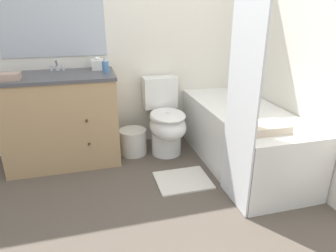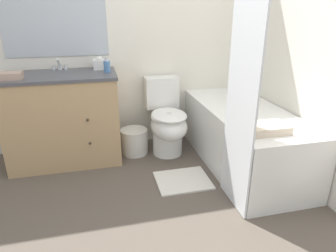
{
  "view_description": "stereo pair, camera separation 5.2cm",
  "coord_description": "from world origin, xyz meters",
  "px_view_note": "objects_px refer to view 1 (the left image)",
  "views": [
    {
      "loc": [
        -0.46,
        -1.46,
        1.42
      ],
      "look_at": [
        0.14,
        0.75,
        0.52
      ],
      "focal_mm": 32.0,
      "sensor_mm": 36.0,
      "label": 1
    },
    {
      "loc": [
        -0.41,
        -1.47,
        1.42
      ],
      "look_at": [
        0.14,
        0.75,
        0.52
      ],
      "focal_mm": 32.0,
      "sensor_mm": 36.0,
      "label": 2
    }
  ],
  "objects_px": {
    "vanity_cabinet": "(62,119)",
    "hand_towel_folded": "(7,77)",
    "bathtub": "(242,136)",
    "sink_faucet": "(57,67)",
    "wastebasket": "(133,142)",
    "tissue_box": "(98,64)",
    "toilet": "(166,121)",
    "bath_towel_folded": "(266,127)",
    "bath_mat": "(183,180)",
    "soap_dispenser": "(105,66)"
  },
  "relations": [
    {
      "from": "bath_mat",
      "to": "hand_towel_folded",
      "type": "bearing_deg",
      "value": 158.38
    },
    {
      "from": "wastebasket",
      "to": "hand_towel_folded",
      "type": "distance_m",
      "value": 1.29
    },
    {
      "from": "vanity_cabinet",
      "to": "wastebasket",
      "type": "height_order",
      "value": "vanity_cabinet"
    },
    {
      "from": "toilet",
      "to": "bathtub",
      "type": "bearing_deg",
      "value": -33.37
    },
    {
      "from": "wastebasket",
      "to": "bath_towel_folded",
      "type": "bearing_deg",
      "value": -49.69
    },
    {
      "from": "hand_towel_folded",
      "to": "bath_towel_folded",
      "type": "height_order",
      "value": "hand_towel_folded"
    },
    {
      "from": "toilet",
      "to": "tissue_box",
      "type": "relative_size",
      "value": 5.58
    },
    {
      "from": "toilet",
      "to": "bath_towel_folded",
      "type": "xyz_separation_m",
      "value": [
        0.53,
        -0.95,
        0.25
      ]
    },
    {
      "from": "vanity_cabinet",
      "to": "bath_mat",
      "type": "relative_size",
      "value": 2.22
    },
    {
      "from": "toilet",
      "to": "bathtub",
      "type": "xyz_separation_m",
      "value": [
        0.64,
        -0.42,
        -0.06
      ]
    },
    {
      "from": "sink_faucet",
      "to": "tissue_box",
      "type": "xyz_separation_m",
      "value": [
        0.38,
        -0.05,
        0.01
      ]
    },
    {
      "from": "sink_faucet",
      "to": "hand_towel_folded",
      "type": "height_order",
      "value": "sink_faucet"
    },
    {
      "from": "tissue_box",
      "to": "bath_towel_folded",
      "type": "bearing_deg",
      "value": -45.93
    },
    {
      "from": "sink_faucet",
      "to": "bath_towel_folded",
      "type": "bearing_deg",
      "value": -38.96
    },
    {
      "from": "tissue_box",
      "to": "bath_mat",
      "type": "distance_m",
      "value": 1.38
    },
    {
      "from": "vanity_cabinet",
      "to": "sink_faucet",
      "type": "bearing_deg",
      "value": 90.0
    },
    {
      "from": "vanity_cabinet",
      "to": "bathtub",
      "type": "bearing_deg",
      "value": -17.03
    },
    {
      "from": "tissue_box",
      "to": "bath_mat",
      "type": "bearing_deg",
      "value": -53.28
    },
    {
      "from": "vanity_cabinet",
      "to": "bath_mat",
      "type": "height_order",
      "value": "vanity_cabinet"
    },
    {
      "from": "bath_mat",
      "to": "sink_faucet",
      "type": "bearing_deg",
      "value": 138.63
    },
    {
      "from": "wastebasket",
      "to": "bathtub",
      "type": "bearing_deg",
      "value": -26.43
    },
    {
      "from": "toilet",
      "to": "bathtub",
      "type": "relative_size",
      "value": 0.48
    },
    {
      "from": "bathtub",
      "to": "bath_mat",
      "type": "relative_size",
      "value": 3.35
    },
    {
      "from": "hand_towel_folded",
      "to": "bath_mat",
      "type": "relative_size",
      "value": 0.44
    },
    {
      "from": "toilet",
      "to": "soap_dispenser",
      "type": "relative_size",
      "value": 5.74
    },
    {
      "from": "wastebasket",
      "to": "tissue_box",
      "type": "distance_m",
      "value": 0.85
    },
    {
      "from": "bathtub",
      "to": "sink_faucet",
      "type": "bearing_deg",
      "value": 156.83
    },
    {
      "from": "vanity_cabinet",
      "to": "bathtub",
      "type": "relative_size",
      "value": 0.66
    },
    {
      "from": "toilet",
      "to": "tissue_box",
      "type": "xyz_separation_m",
      "value": [
        -0.62,
        0.23,
        0.57
      ]
    },
    {
      "from": "toilet",
      "to": "wastebasket",
      "type": "height_order",
      "value": "toilet"
    },
    {
      "from": "bathtub",
      "to": "soap_dispenser",
      "type": "height_order",
      "value": "soap_dispenser"
    },
    {
      "from": "tissue_box",
      "to": "hand_towel_folded",
      "type": "relative_size",
      "value": 0.66
    },
    {
      "from": "sink_faucet",
      "to": "soap_dispenser",
      "type": "distance_m",
      "value": 0.49
    },
    {
      "from": "wastebasket",
      "to": "soap_dispenser",
      "type": "bearing_deg",
      "value": -179.23
    },
    {
      "from": "bathtub",
      "to": "bath_towel_folded",
      "type": "xyz_separation_m",
      "value": [
        -0.11,
        -0.53,
        0.31
      ]
    },
    {
      "from": "vanity_cabinet",
      "to": "hand_towel_folded",
      "type": "distance_m",
      "value": 0.6
    },
    {
      "from": "toilet",
      "to": "hand_towel_folded",
      "type": "relative_size",
      "value": 3.66
    },
    {
      "from": "toilet",
      "to": "wastebasket",
      "type": "xyz_separation_m",
      "value": [
        -0.34,
        0.06,
        -0.21
      ]
    },
    {
      "from": "toilet",
      "to": "bath_towel_folded",
      "type": "distance_m",
      "value": 1.12
    },
    {
      "from": "bathtub",
      "to": "wastebasket",
      "type": "xyz_separation_m",
      "value": [
        -0.98,
        0.48,
        -0.15
      ]
    },
    {
      "from": "toilet",
      "to": "bath_mat",
      "type": "distance_m",
      "value": 0.69
    },
    {
      "from": "vanity_cabinet",
      "to": "toilet",
      "type": "distance_m",
      "value": 1.01
    },
    {
      "from": "bath_mat",
      "to": "soap_dispenser",
      "type": "bearing_deg",
      "value": 130.17
    },
    {
      "from": "vanity_cabinet",
      "to": "bathtub",
      "type": "height_order",
      "value": "vanity_cabinet"
    },
    {
      "from": "wastebasket",
      "to": "tissue_box",
      "type": "bearing_deg",
      "value": 149.41
    },
    {
      "from": "sink_faucet",
      "to": "hand_towel_folded",
      "type": "xyz_separation_m",
      "value": [
        -0.37,
        -0.33,
        -0.01
      ]
    },
    {
      "from": "wastebasket",
      "to": "sink_faucet",
      "type": "bearing_deg",
      "value": 161.93
    },
    {
      "from": "bath_towel_folded",
      "to": "wastebasket",
      "type": "bearing_deg",
      "value": 130.31
    },
    {
      "from": "tissue_box",
      "to": "soap_dispenser",
      "type": "distance_m",
      "value": 0.18
    },
    {
      "from": "wastebasket",
      "to": "soap_dispenser",
      "type": "distance_m",
      "value": 0.82
    }
  ]
}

